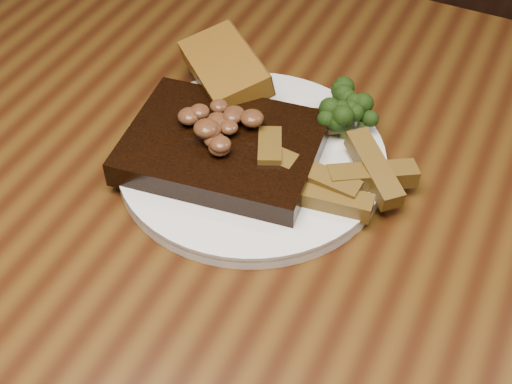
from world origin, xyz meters
TOP-DOWN VIEW (x-y plane):
  - dining_table at (0.00, 0.00)m, footprint 1.60×0.90m
  - chair_far at (0.13, 0.70)m, footprint 0.47×0.47m
  - plate at (-0.04, 0.06)m, footprint 0.29×0.29m
  - steak at (-0.07, 0.04)m, footprint 0.21×0.17m
  - steak_bone at (-0.07, -0.02)m, footprint 0.14×0.03m
  - mushroom_pile at (-0.07, 0.05)m, footprint 0.07×0.07m
  - garlic_bread at (-0.11, 0.14)m, footprint 0.13×0.12m
  - potato_wedges at (0.03, 0.08)m, footprint 0.11×0.11m
  - broccoli_cluster at (0.03, 0.14)m, footprint 0.06×0.06m

SIDE VIEW (x-z plane):
  - chair_far at x=0.13m, z-range 0.04..0.88m
  - dining_table at x=0.00m, z-range 0.28..1.03m
  - plate at x=-0.04m, z-range 0.75..0.76m
  - steak_bone at x=-0.07m, z-range 0.76..0.78m
  - potato_wedges at x=0.03m, z-range 0.76..0.79m
  - garlic_bread at x=-0.11m, z-range 0.76..0.79m
  - steak at x=-0.07m, z-range 0.76..0.79m
  - broccoli_cluster at x=0.03m, z-range 0.76..0.80m
  - mushroom_pile at x=-0.07m, z-range 0.79..0.82m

